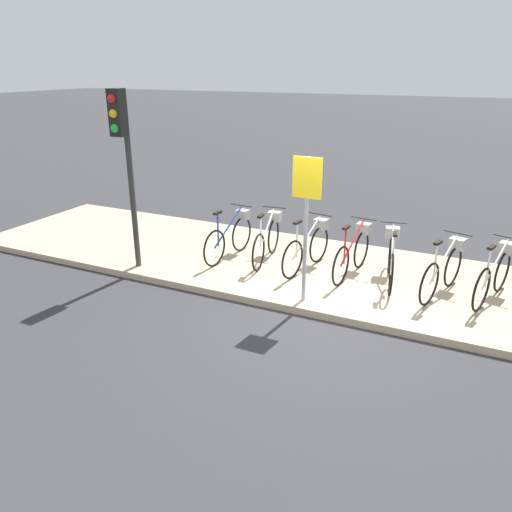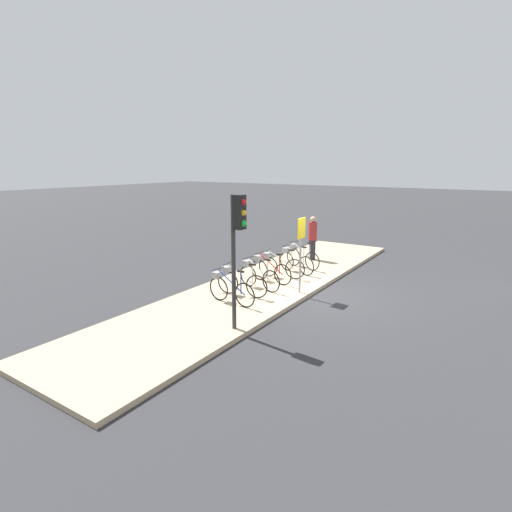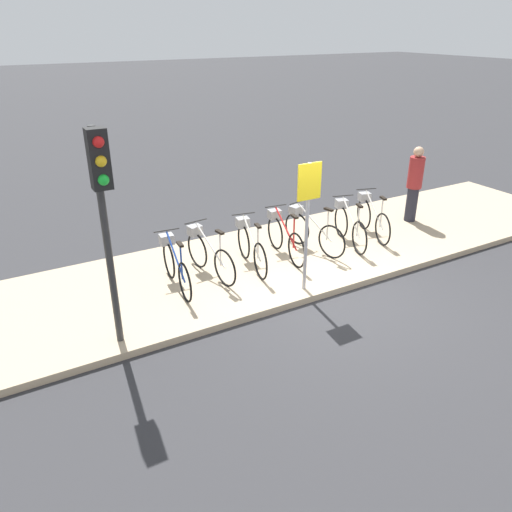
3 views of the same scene
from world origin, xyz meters
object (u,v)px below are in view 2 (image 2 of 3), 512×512
Objects in this scene: traffic_light at (237,234)px; sign_post at (301,242)px; parked_bicycle_1 at (239,281)px; parked_bicycle_4 at (279,265)px; parked_bicycle_3 at (269,269)px; parked_bicycle_5 at (294,260)px; parked_bicycle_6 at (301,256)px; parked_bicycle_2 at (257,275)px; pedestrian at (313,237)px; parked_bicycle_0 at (229,288)px.

traffic_light is 3.32m from sign_post.
parked_bicycle_4 is at bearing -0.37° from parked_bicycle_1.
parked_bicycle_3 and parked_bicycle_4 have the same top height.
traffic_light reaches higher than parked_bicycle_3.
parked_bicycle_5 is 1.00× the size of parked_bicycle_6.
parked_bicycle_4 and parked_bicycle_6 have the same top height.
parked_bicycle_4 is at bearing 51.48° from sign_post.
parked_bicycle_1 and parked_bicycle_2 have the same top height.
parked_bicycle_6 is (2.25, -0.03, 0.00)m from parked_bicycle_3.
parked_bicycle_2 is (0.84, -0.08, 0.00)m from parked_bicycle_1.
parked_bicycle_2 is at bearing -176.80° from pedestrian.
sign_post reaches higher than parked_bicycle_6.
parked_bicycle_5 is at bearing -2.73° from parked_bicycle_1.
traffic_light is at bearing -179.00° from sign_post.
parked_bicycle_1 is at bearing -178.14° from pedestrian.
parked_bicycle_0 is 1.02× the size of parked_bicycle_4.
parked_bicycle_3 is 1.01× the size of parked_bicycle_4.
parked_bicycle_6 is at bearing 1.44° from parked_bicycle_0.
parked_bicycle_5 is 0.74m from parked_bicycle_6.
parked_bicycle_5 is at bearing -8.86° from parked_bicycle_4.
parked_bicycle_4 is at bearing -1.21° from parked_bicycle_3.
pedestrian is at bearing 12.23° from traffic_light.
parked_bicycle_4 is 0.51× the size of traffic_light.
parked_bicycle_1 is at bearing 174.81° from parked_bicycle_2.
parked_bicycle_5 is at bearing -1.82° from parked_bicycle_2.
parked_bicycle_1 is (0.70, 0.15, 0.00)m from parked_bicycle_0.
parked_bicycle_2 is 0.72× the size of sign_post.
sign_post is at bearing 1.00° from traffic_light.
sign_post reaches higher than parked_bicycle_1.
parked_bicycle_5 is at bearing 13.72° from traffic_light.
parked_bicycle_1 and parked_bicycle_3 have the same top height.
parked_bicycle_3 is 0.64m from parked_bicycle_4.
pedestrian is (3.65, 0.17, 0.48)m from parked_bicycle_3.
parked_bicycle_5 is at bearing -0.04° from parked_bicycle_0.
pedestrian reaches higher than parked_bicycle_5.
pedestrian reaches higher than parked_bicycle_2.
parked_bicycle_3 is 1.03× the size of parked_bicycle_6.
parked_bicycle_2 is 2.31m from parked_bicycle_5.
parked_bicycle_3 is 0.72× the size of sign_post.
sign_post is at bearing -73.74° from parked_bicycle_2.
parked_bicycle_5 is (0.87, -0.14, 0.00)m from parked_bicycle_4.
parked_bicycle_0 is at bearing -177.37° from parked_bicycle_2.
parked_bicycle_6 is at bearing 0.85° from parked_bicycle_2.
pedestrian reaches higher than parked_bicycle_1.
parked_bicycle_0 is 2.99m from parked_bicycle_4.
sign_post is (3.24, 0.06, -0.72)m from traffic_light.
parked_bicycle_2 is 1.01× the size of parked_bicycle_4.
parked_bicycle_6 is at bearing 9.17° from parked_bicycle_5.
pedestrian reaches higher than parked_bicycle_4.
parked_bicycle_2 is at bearing 25.01° from traffic_light.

